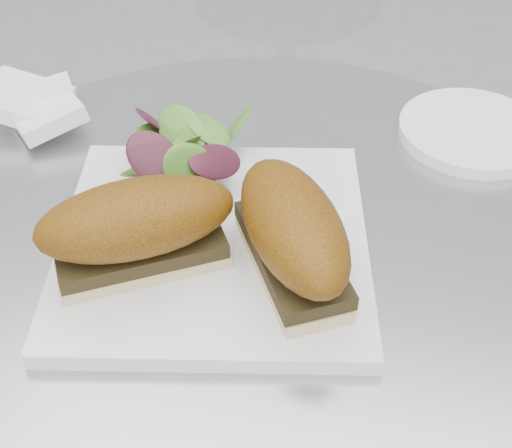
{
  "coord_description": "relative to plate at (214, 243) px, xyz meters",
  "views": [
    {
      "loc": [
        0.1,
        -0.45,
        1.17
      ],
      "look_at": [
        0.0,
        -0.01,
        0.77
      ],
      "focal_mm": 50.0,
      "sensor_mm": 36.0,
      "label": 1
    }
  ],
  "objects": [
    {
      "name": "sandwich_right",
      "position": [
        0.07,
        -0.03,
        0.05
      ],
      "size": [
        0.14,
        0.18,
        0.08
      ],
      "rotation": [
        0.0,
        0.0,
        -1.05
      ],
      "color": "beige",
      "rests_on": "plate"
    },
    {
      "name": "napkin",
      "position": [
        -0.24,
        0.15,
        0.0
      ],
      "size": [
        0.15,
        0.15,
        0.02
      ],
      "primitive_type": null,
      "rotation": [
        0.0,
        0.0,
        -0.33
      ],
      "color": "white",
      "rests_on": "table"
    },
    {
      "name": "saucer",
      "position": [
        0.23,
        0.23,
        -0.0
      ],
      "size": [
        0.16,
        0.16,
        0.01
      ],
      "primitive_type": "cylinder",
      "color": "white",
      "rests_on": "table"
    },
    {
      "name": "table",
      "position": [
        0.04,
        0.01,
        -0.25
      ],
      "size": [
        0.7,
        0.7,
        0.73
      ],
      "color": "#B7B9BF",
      "rests_on": "ground"
    },
    {
      "name": "salad",
      "position": [
        -0.04,
        0.08,
        0.03
      ],
      "size": [
        0.13,
        0.13,
        0.05
      ],
      "primitive_type": null,
      "color": "#5B9430",
      "rests_on": "plate"
    },
    {
      "name": "sandwich_left",
      "position": [
        -0.05,
        -0.05,
        0.05
      ],
      "size": [
        0.18,
        0.15,
        0.08
      ],
      "rotation": [
        0.0,
        0.0,
        0.53
      ],
      "color": "beige",
      "rests_on": "plate"
    },
    {
      "name": "plate",
      "position": [
        0.0,
        0.0,
        0.0
      ],
      "size": [
        0.32,
        0.32,
        0.02
      ],
      "primitive_type": "cube",
      "rotation": [
        0.0,
        0.0,
        0.19
      ],
      "color": "white",
      "rests_on": "table"
    }
  ]
}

